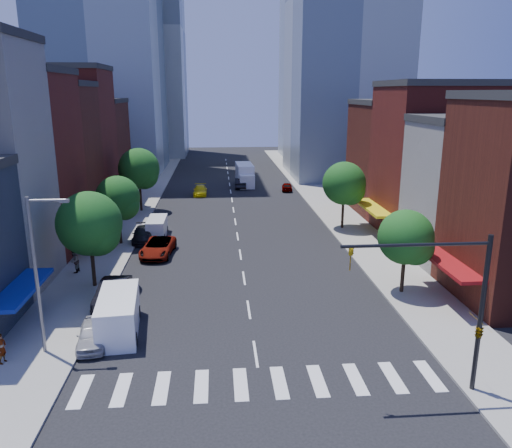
% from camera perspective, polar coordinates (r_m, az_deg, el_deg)
% --- Properties ---
extents(ground, '(220.00, 220.00, 0.00)m').
position_cam_1_polar(ground, '(29.44, -0.05, -14.62)').
color(ground, black).
rests_on(ground, ground).
extents(sidewalk_left, '(5.00, 120.00, 0.15)m').
position_cam_1_polar(sidewalk_left, '(67.93, -13.32, 2.23)').
color(sidewalk_left, gray).
rests_on(sidewalk_left, ground).
extents(sidewalk_right, '(5.00, 120.00, 0.15)m').
position_cam_1_polar(sidewalk_right, '(68.66, 7.78, 2.63)').
color(sidewalk_right, gray).
rests_on(sidewalk_right, ground).
extents(crosswalk, '(19.00, 3.00, 0.01)m').
position_cam_1_polar(crosswalk, '(26.87, 0.47, -17.75)').
color(crosswalk, silver).
rests_on(crosswalk, ground).
extents(bldg_left_2, '(12.00, 9.00, 16.00)m').
position_cam_1_polar(bldg_left_2, '(50.23, -26.85, 5.86)').
color(bldg_left_2, maroon).
rests_on(bldg_left_2, ground).
extents(bldg_left_3, '(12.00, 8.00, 15.00)m').
position_cam_1_polar(bldg_left_3, '(58.18, -23.72, 6.74)').
color(bldg_left_3, '#4D1B13').
rests_on(bldg_left_3, ground).
extents(bldg_left_4, '(12.00, 9.00, 17.00)m').
position_cam_1_polar(bldg_left_4, '(66.12, -21.46, 8.67)').
color(bldg_left_4, maroon).
rests_on(bldg_left_4, ground).
extents(bldg_left_5, '(12.00, 10.00, 13.00)m').
position_cam_1_polar(bldg_left_5, '(75.42, -19.28, 7.98)').
color(bldg_left_5, '#4D1B13').
rests_on(bldg_left_5, ground).
extents(bldg_right_1, '(12.00, 8.00, 12.00)m').
position_cam_1_polar(bldg_right_1, '(47.37, 24.65, 3.19)').
color(bldg_right_1, beige).
rests_on(bldg_right_1, ground).
extents(bldg_right_2, '(12.00, 10.00, 15.00)m').
position_cam_1_polar(bldg_right_2, '(55.06, 20.35, 6.67)').
color(bldg_right_2, maroon).
rests_on(bldg_right_2, ground).
extents(bldg_right_3, '(12.00, 10.00, 13.00)m').
position_cam_1_polar(bldg_right_3, '(64.32, 16.60, 7.13)').
color(bldg_right_3, '#4D1B13').
rests_on(bldg_right_3, ground).
extents(tower_far_w, '(18.00, 18.00, 56.00)m').
position_cam_1_polar(tower_far_w, '(122.35, -12.86, 20.88)').
color(tower_far_w, '#9EA5AD').
rests_on(tower_far_w, ground).
extents(traffic_signal, '(7.24, 2.24, 8.00)m').
position_cam_1_polar(traffic_signal, '(26.31, 23.25, -9.55)').
color(traffic_signal, black).
rests_on(traffic_signal, sidewalk_right).
extents(streetlight, '(2.25, 0.25, 9.00)m').
position_cam_1_polar(streetlight, '(29.76, -23.59, -4.46)').
color(streetlight, slate).
rests_on(streetlight, sidewalk_left).
extents(tree_left_near, '(4.80, 4.80, 7.30)m').
position_cam_1_polar(tree_left_near, '(38.86, -18.29, -0.23)').
color(tree_left_near, black).
rests_on(tree_left_near, sidewalk_left).
extents(tree_left_mid, '(4.20, 4.20, 6.65)m').
position_cam_1_polar(tree_left_mid, '(49.39, -15.35, 2.71)').
color(tree_left_mid, black).
rests_on(tree_left_mid, sidewalk_left).
extents(tree_left_far, '(5.00, 5.00, 7.75)m').
position_cam_1_polar(tree_left_far, '(62.86, -13.09, 6.00)').
color(tree_left_far, black).
rests_on(tree_left_far, sidewalk_left).
extents(tree_right_near, '(4.00, 4.00, 6.20)m').
position_cam_1_polar(tree_right_near, '(37.58, 16.98, -1.70)').
color(tree_right_near, black).
rests_on(tree_right_near, sidewalk_right).
extents(tree_right_far, '(4.60, 4.60, 7.20)m').
position_cam_1_polar(tree_right_far, '(54.11, 10.20, 4.40)').
color(tree_right_far, black).
rests_on(tree_right_far, sidewalk_right).
extents(parked_car_front, '(2.16, 4.26, 1.39)m').
position_cam_1_polar(parked_car_front, '(31.56, -18.19, -11.85)').
color(parked_car_front, '#A7A7AB').
rests_on(parked_car_front, ground).
extents(parked_car_second, '(2.03, 5.10, 1.65)m').
position_cam_1_polar(parked_car_second, '(36.85, -16.07, -7.51)').
color(parked_car_second, black).
rests_on(parked_car_second, ground).
extents(parked_car_third, '(3.15, 5.85, 1.56)m').
position_cam_1_polar(parked_car_third, '(46.37, -11.14, -2.61)').
color(parked_car_third, '#999999').
rests_on(parked_car_third, ground).
extents(parked_car_rear, '(2.30, 4.99, 1.41)m').
position_cam_1_polar(parked_car_rear, '(51.09, -12.79, -1.15)').
color(parked_car_rear, black).
rests_on(parked_car_rear, ground).
extents(cargo_van_near, '(2.83, 5.90, 2.43)m').
position_cam_1_polar(cargo_van_near, '(32.26, -15.46, -10.03)').
color(cargo_van_near, white).
rests_on(cargo_van_near, ground).
extents(cargo_van_far, '(1.85, 4.49, 1.91)m').
position_cam_1_polar(cargo_van_far, '(52.35, -11.25, -0.40)').
color(cargo_van_far, white).
rests_on(cargo_van_far, ground).
extents(taxi, '(1.90, 4.67, 1.35)m').
position_cam_1_polar(taxi, '(72.68, -6.40, 3.83)').
color(taxi, yellow).
rests_on(taxi, ground).
extents(traffic_car_oncoming, '(1.99, 4.91, 1.59)m').
position_cam_1_polar(traffic_car_oncoming, '(77.79, -1.74, 4.74)').
color(traffic_car_oncoming, black).
rests_on(traffic_car_oncoming, ground).
extents(traffic_car_far, '(1.96, 3.88, 1.27)m').
position_cam_1_polar(traffic_car_far, '(75.48, 3.56, 4.28)').
color(traffic_car_far, '#999999').
rests_on(traffic_car_far, ground).
extents(box_truck, '(2.79, 8.32, 3.32)m').
position_cam_1_polar(box_truck, '(79.87, -1.28, 5.57)').
color(box_truck, white).
rests_on(box_truck, ground).
extents(pedestrian_near, '(0.55, 0.71, 1.75)m').
position_cam_1_polar(pedestrian_near, '(31.12, -27.08, -12.52)').
color(pedestrian_near, '#999999').
rests_on(pedestrian_near, sidewalk_left).
extents(pedestrian_far, '(0.85, 1.03, 1.94)m').
position_cam_1_polar(pedestrian_far, '(43.38, -20.05, -4.01)').
color(pedestrian_far, '#999999').
rests_on(pedestrian_far, sidewalk_left).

